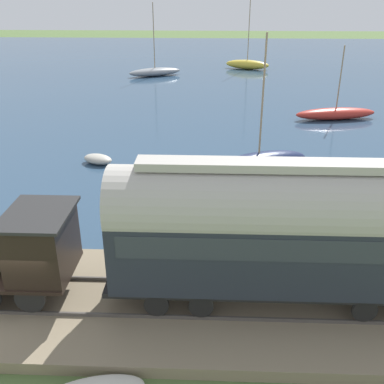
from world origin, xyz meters
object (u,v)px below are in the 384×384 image
rowboat_mid_harbor (98,159)px  steam_locomotive (7,249)px  sailboat_yellow (247,64)px  sailboat_gray (155,72)px  sailboat_red (336,113)px  sailboat_navy (258,165)px  rowboat_far_out (186,204)px  passenger_coach (284,228)px

rowboat_mid_harbor → steam_locomotive: bearing=-154.6°
sailboat_yellow → sailboat_gray: bearing=135.0°
sailboat_red → rowboat_mid_harbor: 19.48m
sailboat_navy → rowboat_far_out: 5.45m
steam_locomotive → sailboat_red: bearing=-34.6°
sailboat_navy → rowboat_mid_harbor: bearing=53.2°
passenger_coach → rowboat_far_out: size_ratio=5.47×
sailboat_gray → sailboat_red: size_ratio=1.20×
steam_locomotive → sailboat_gray: 41.45m
steam_locomotive → passenger_coach: bearing=-90.0°
sailboat_yellow → steam_locomotive: bearing=-173.4°
sailboat_gray → steam_locomotive: bearing=155.2°
sailboat_gray → sailboat_red: bearing=-162.9°
steam_locomotive → sailboat_red: (23.38, -16.14, -1.67)m
rowboat_mid_harbor → sailboat_gray: bearing=23.8°
steam_locomotive → rowboat_mid_harbor: steam_locomotive is taller
steam_locomotive → rowboat_far_out: (7.28, -5.18, -1.90)m
sailboat_gray → rowboat_mid_harbor: 28.43m
passenger_coach → rowboat_mid_harbor: bearing=34.3°
sailboat_navy → sailboat_yellow: size_ratio=0.80×
passenger_coach → sailboat_red: (23.38, -7.63, -2.64)m
sailboat_red → rowboat_far_out: (-16.11, 10.96, -0.23)m
sailboat_red → rowboat_mid_harbor: size_ratio=3.12×
sailboat_red → sailboat_yellow: 23.88m
passenger_coach → sailboat_yellow: 46.79m
steam_locomotive → sailboat_yellow: 47.94m
sailboat_yellow → rowboat_mid_harbor: sailboat_yellow is taller
steam_locomotive → sailboat_red: sailboat_red is taller
sailboat_yellow → rowboat_mid_harbor: bearing=-178.7°
sailboat_yellow → sailboat_red: bearing=-147.5°
steam_locomotive → sailboat_gray: size_ratio=0.69×
passenger_coach → sailboat_navy: 11.46m
steam_locomotive → passenger_coach: size_ratio=0.51×
sailboat_red → rowboat_far_out: size_ratio=3.38×
passenger_coach → sailboat_yellow: bearing=-2.9°
sailboat_navy → sailboat_gray: bearing=-9.0°
steam_locomotive → rowboat_mid_harbor: 13.13m
passenger_coach → steam_locomotive: bearing=90.0°
sailboat_gray → rowboat_mid_harbor: sailboat_gray is taller
passenger_coach → rowboat_mid_harbor: size_ratio=5.05×
passenger_coach → sailboat_red: sailboat_red is taller
sailboat_gray → sailboat_yellow: (5.25, -11.09, 0.11)m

